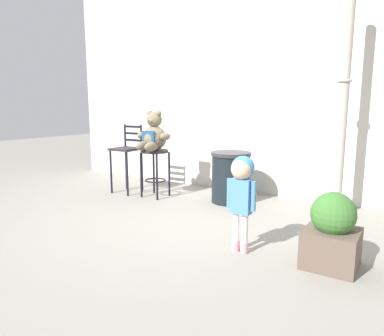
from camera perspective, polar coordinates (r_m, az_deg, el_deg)
ground_plane at (r=4.43m, az=-3.14°, el=-8.43°), size 24.00×24.00×0.00m
building_wall at (r=5.99m, az=8.46°, el=14.95°), size 7.10×0.30×3.86m
bar_stool_with_teddy at (r=5.49m, az=-5.98°, el=0.81°), size 0.41×0.41×0.73m
teddy_bear at (r=5.42m, az=-6.25°, el=5.23°), size 0.57×0.51×0.60m
child_walking at (r=3.36m, az=8.03°, el=-2.43°), size 0.30×0.24×0.94m
trash_bin at (r=5.20m, az=6.25°, el=-1.47°), size 0.58×0.58×0.74m
lamppost at (r=4.72m, az=22.96°, el=6.42°), size 0.29×0.29×2.93m
bar_chair_empty at (r=5.83m, az=-10.40°, el=2.44°), size 0.41×0.41×1.10m
planter_with_shrub at (r=3.35m, az=21.66°, el=-9.69°), size 0.45×0.45×0.67m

